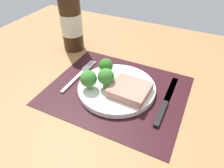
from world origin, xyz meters
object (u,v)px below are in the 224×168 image
at_px(plate, 117,88).
at_px(steak, 130,90).
at_px(wine_bottle, 71,19).
at_px(knife, 165,103).
at_px(fork, 80,75).

bearing_deg(plate, steak, -14.68).
bearing_deg(steak, wine_bottle, 150.40).
relative_size(steak, wine_bottle, 0.33).
distance_m(plate, steak, 0.05).
relative_size(plate, knife, 1.02).
xyz_separation_m(fork, knife, (0.29, -0.01, 0.00)).
bearing_deg(knife, plate, -179.88).
xyz_separation_m(plate, wine_bottle, (-0.27, 0.17, 0.11)).
height_order(steak, knife, steak).
height_order(fork, knife, knife).
relative_size(plate, fork, 1.22).
height_order(steak, fork, steak).
relative_size(steak, knife, 0.47).
relative_size(steak, fork, 0.56).
relative_size(fork, knife, 0.83).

